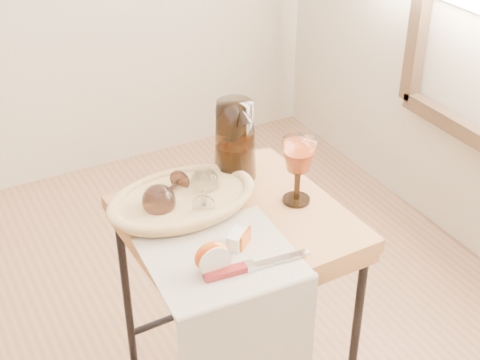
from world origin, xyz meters
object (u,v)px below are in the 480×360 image
pitcher (235,140)px  table_knife (253,264)px  tea_towel (221,258)px  bread_basket (182,202)px  wine_goblet (298,171)px  goblet_lying_a (168,192)px  goblet_lying_b (204,192)px  apple_half (211,256)px  side_table (237,315)px

pitcher → table_knife: bearing=-117.6°
tea_towel → bread_basket: 0.23m
wine_goblet → goblet_lying_a: bearing=158.6°
goblet_lying_b → apple_half: 0.25m
goblet_lying_b → pitcher: (0.14, 0.10, 0.06)m
goblet_lying_b → wine_goblet: bearing=-83.2°
pitcher → apple_half: pitcher is taller
goblet_lying_b → wine_goblet: size_ratio=0.67×
bread_basket → apple_half: bearing=-102.7°
pitcher → wine_goblet: (0.08, -0.19, -0.02)m
tea_towel → bread_basket: (0.00, 0.22, 0.02)m
pitcher → table_knife: 0.42m
tea_towel → goblet_lying_b: 0.22m
wine_goblet → side_table: bearing=176.3°
pitcher → apple_half: size_ratio=3.25×
side_table → tea_towel: tea_towel is taller
bread_basket → table_knife: bearing=-85.1°
pitcher → wine_goblet: 0.20m
pitcher → apple_half: (-0.24, -0.34, -0.07)m
tea_towel → bread_basket: bread_basket is taller
bread_basket → pitcher: bearing=19.9°
side_table → goblet_lying_a: bearing=141.2°
table_knife → apple_half: bearing=160.9°
goblet_lying_a → goblet_lying_b: (0.08, -0.04, -0.00)m
apple_half → table_knife: (0.08, -0.04, -0.03)m
tea_towel → bread_basket: size_ratio=0.96×
bread_basket → wine_goblet: size_ratio=1.91×
table_knife → goblet_lying_a: bearing=109.0°
tea_towel → goblet_lying_a: size_ratio=2.44×
wine_goblet → tea_towel: bearing=-156.8°
wine_goblet → apple_half: wine_goblet is taller
goblet_lying_a → table_knife: bearing=66.0°
bread_basket → side_table: bearing=-44.8°
goblet_lying_a → side_table: bearing=104.2°
side_table → bread_basket: bread_basket is taller
side_table → table_knife: table_knife is taller
side_table → goblet_lying_a: size_ratio=4.85×
pitcher → side_table: bearing=-122.6°
tea_towel → table_knife: 0.09m
goblet_lying_a → wine_goblet: bearing=121.6°
table_knife → side_table: bearing=78.5°
bread_basket → apple_half: 0.26m
goblet_lying_a → table_knife: goblet_lying_a is taller
bread_basket → pitcher: size_ratio=1.33×
goblet_lying_a → apple_half: (-0.01, -0.27, -0.01)m
tea_towel → apple_half: apple_half is taller
tea_towel → apple_half: size_ratio=4.14×
side_table → goblet_lying_b: bearing=126.0°
pitcher → wine_goblet: bearing=-71.9°
side_table → wine_goblet: 0.46m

